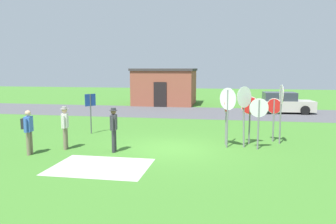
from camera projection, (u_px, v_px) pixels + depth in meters
ground_plane at (168, 149)px, 13.19m from camera, size 80.00×80.00×0.00m
street_asphalt at (194, 112)px, 24.05m from camera, size 60.00×6.40×0.01m
concrete_path at (101, 167)px, 10.80m from camera, size 3.20×2.40×0.01m
building_background at (165, 86)px, 29.42m from camera, size 5.45×4.67×3.22m
parked_car_on_street at (282, 103)px, 23.79m from camera, size 4.41×2.24×1.51m
stop_sign_leaning_left at (250, 112)px, 13.86m from camera, size 0.77×0.15×2.06m
stop_sign_nearest at (227, 108)px, 13.72m from camera, size 0.23×0.85×2.27m
stop_sign_rear_left at (244, 105)px, 13.24m from camera, size 0.63×0.67×2.52m
stop_sign_low_front at (259, 115)px, 12.92m from camera, size 0.75×0.16×2.07m
stop_sign_tallest at (228, 106)px, 13.20m from camera, size 0.65×0.65×2.46m
stop_sign_far_back at (281, 103)px, 13.85m from camera, size 0.09×0.83×2.57m
stop_sign_leaning_right at (274, 112)px, 14.36m from camera, size 0.60×0.40×1.94m
person_with_sunhat at (65, 125)px, 13.02m from camera, size 0.31×0.55×1.74m
person_on_left at (114, 127)px, 12.59m from camera, size 0.32×0.57×1.74m
person_in_teal at (28, 129)px, 12.20m from camera, size 0.40×0.56×1.69m
info_panel_leftmost at (90, 106)px, 16.09m from camera, size 0.36×0.51×1.99m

